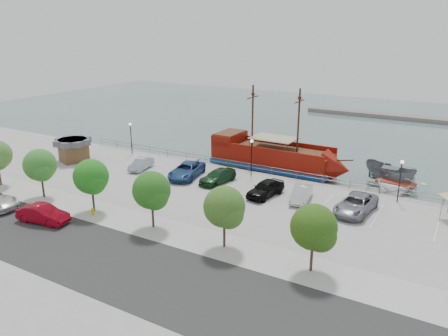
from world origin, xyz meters
The scene contains 29 objects.
ground centered at (0.00, 0.00, -1.00)m, with size 160.00×160.00×0.00m, color #4B5E5D.
land_slab centered at (0.00, -21.00, -0.60)m, with size 100.00×58.00×1.20m, color #979695.
street centered at (0.00, -16.00, 0.01)m, with size 100.00×8.00×0.04m, color #2C2B2B.
sidewalk centered at (0.00, -10.00, 0.01)m, with size 100.00×4.00×0.05m, color #B4B4B3.
seawall_railing centered at (0.00, 7.80, 0.53)m, with size 50.00×0.06×1.00m.
far_shore centered at (10.00, 55.00, -0.60)m, with size 40.00×3.00×0.80m, color slate.
pirate_ship centered at (1.52, 11.65, 0.86)m, with size 17.70×5.24×11.12m.
patrol_boat centered at (13.99, 13.61, 0.23)m, with size 2.40×6.37×2.46m, color slate.
speedboat centered at (14.95, 11.97, -0.20)m, with size 5.50×7.69×1.59m, color white.
dock_west centered at (-13.27, 9.20, -0.80)m, with size 6.95×1.99×0.40m, color gray.
dock_mid centered at (8.96, 9.20, -0.81)m, with size 6.72×1.92×0.38m, color gray.
dock_east centered at (16.06, 9.20, -0.79)m, with size 7.35×2.10×0.42m, color slate.
shed centered at (-22.27, 0.39, 1.52)m, with size 4.58×4.58×2.86m.
street_sedan centered at (-9.96, -14.01, 0.79)m, with size 1.66×4.77×1.57m, color maroon.
fire_hydrant centered at (-7.32, -10.80, 0.41)m, with size 0.26×0.26×0.76m.
lamp_post_left centered at (-18.00, 6.50, 2.94)m, with size 0.36×0.36×4.28m.
lamp_post_mid centered at (0.00, 6.50, 2.94)m, with size 0.36×0.36×4.28m.
lamp_post_right centered at (16.00, 6.50, 2.94)m, with size 0.36×0.36×4.28m.
tree_b centered at (-14.85, -10.07, 3.30)m, with size 3.30×3.20×5.00m.
tree_c centered at (-7.85, -10.07, 3.30)m, with size 3.30×3.20×5.00m.
tree_d centered at (-0.85, -10.07, 3.30)m, with size 3.30×3.20×5.00m.
tree_e centered at (6.15, -10.07, 3.30)m, with size 3.30×3.20×5.00m.
tree_f centered at (13.15, -10.07, 3.30)m, with size 3.30×3.20×5.00m.
parked_car_b centered at (-12.49, 1.95, 0.67)m, with size 1.42×4.06×1.34m, color #919AA4.
parked_car_c centered at (-6.10, 2.30, 0.82)m, with size 2.73×5.91×1.64m, color navy.
parked_car_d centered at (-2.09, 2.51, 0.72)m, with size 2.01×4.95×1.44m, color #143A1C.
parked_car_e centered at (4.17, 1.45, 0.83)m, with size 1.95×4.85×1.65m, color black.
parked_car_f centered at (7.74, 2.10, 0.73)m, with size 1.55×4.45×1.47m, color silver.
parked_car_g centered at (13.09, 1.88, 0.81)m, with size 2.70×5.85×1.63m, color gray.
Camera 1 is at (21.26, -36.29, 16.24)m, focal length 35.00 mm.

